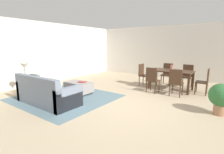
% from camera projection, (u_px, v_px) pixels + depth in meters
% --- Properties ---
extents(ground_plane, '(10.80, 10.80, 0.00)m').
position_uv_depth(ground_plane, '(124.00, 106.00, 4.91)').
color(ground_plane, tan).
extents(wall_back, '(9.00, 0.12, 2.70)m').
position_uv_depth(wall_back, '(177.00, 52.00, 8.64)').
color(wall_back, silver).
rests_on(wall_back, ground_plane).
extents(wall_left, '(0.12, 11.00, 2.70)m').
position_uv_depth(wall_left, '(44.00, 53.00, 7.65)').
color(wall_left, silver).
rests_on(wall_left, ground_plane).
extents(area_rug, '(3.00, 2.80, 0.01)m').
position_uv_depth(area_rug, '(65.00, 97.00, 5.66)').
color(area_rug, slate).
rests_on(area_rug, ground_plane).
extents(couch, '(1.99, 0.89, 0.86)m').
position_uv_depth(couch, '(47.00, 94.00, 5.04)').
color(couch, slate).
rests_on(couch, ground_plane).
extents(ottoman_table, '(0.99, 0.57, 0.40)m').
position_uv_depth(ottoman_table, '(79.00, 87.00, 6.14)').
color(ottoman_table, gray).
rests_on(ottoman_table, ground_plane).
extents(side_table, '(0.40, 0.40, 0.59)m').
position_uv_depth(side_table, '(26.00, 82.00, 5.81)').
color(side_table, olive).
rests_on(side_table, ground_plane).
extents(table_lamp, '(0.26, 0.26, 0.53)m').
position_uv_depth(table_lamp, '(24.00, 66.00, 5.71)').
color(table_lamp, brown).
rests_on(table_lamp, side_table).
extents(dining_table, '(1.57, 0.87, 0.76)m').
position_uv_depth(dining_table, '(171.00, 73.00, 6.55)').
color(dining_table, '#422B1C').
rests_on(dining_table, ground_plane).
extents(dining_chair_near_left, '(0.42, 0.42, 0.92)m').
position_uv_depth(dining_chair_near_left, '(152.00, 79.00, 6.16)').
color(dining_chair_near_left, '#422B1C').
rests_on(dining_chair_near_left, ground_plane).
extents(dining_chair_near_right, '(0.41, 0.41, 0.92)m').
position_uv_depth(dining_chair_near_right, '(176.00, 81.00, 5.71)').
color(dining_chair_near_right, '#422B1C').
rests_on(dining_chair_near_right, ground_plane).
extents(dining_chair_far_left, '(0.41, 0.41, 0.92)m').
position_uv_depth(dining_chair_far_left, '(167.00, 73.00, 7.46)').
color(dining_chair_far_left, '#422B1C').
rests_on(dining_chair_far_left, ground_plane).
extents(dining_chair_far_right, '(0.40, 0.40, 0.92)m').
position_uv_depth(dining_chair_far_right, '(187.00, 75.00, 6.96)').
color(dining_chair_far_right, '#422B1C').
rests_on(dining_chair_far_right, ground_plane).
extents(dining_chair_head_east, '(0.42, 0.42, 0.92)m').
position_uv_depth(dining_chair_head_east, '(205.00, 80.00, 5.90)').
color(dining_chair_head_east, '#422B1C').
rests_on(dining_chair_head_east, ground_plane).
extents(dining_chair_head_west, '(0.42, 0.42, 0.92)m').
position_uv_depth(dining_chair_head_west, '(143.00, 73.00, 7.25)').
color(dining_chair_head_west, '#422B1C').
rests_on(dining_chair_head_west, ground_plane).
extents(vase_centerpiece, '(0.10, 0.10, 0.20)m').
position_uv_depth(vase_centerpiece, '(172.00, 68.00, 6.54)').
color(vase_centerpiece, '#B26659').
rests_on(vase_centerpiece, dining_table).
extents(book_on_ottoman, '(0.31, 0.26, 0.03)m').
position_uv_depth(book_on_ottoman, '(82.00, 82.00, 6.07)').
color(book_on_ottoman, maroon).
rests_on(book_on_ottoman, ottoman_table).
extents(potted_plant, '(0.57, 0.57, 0.79)m').
position_uv_depth(potted_plant, '(221.00, 97.00, 4.19)').
color(potted_plant, '#996B4C').
rests_on(potted_plant, ground_plane).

